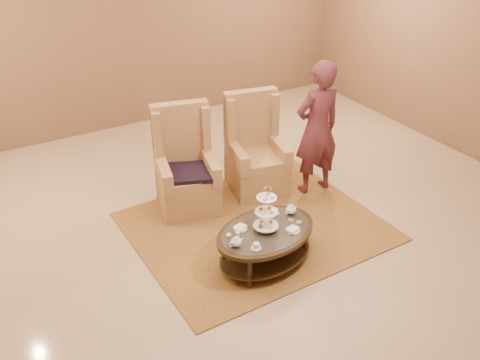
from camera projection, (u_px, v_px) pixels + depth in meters
ground at (255, 242)px, 6.34m from camera, size 8.00×8.00×0.00m
ceiling at (255, 242)px, 6.34m from camera, size 8.00×8.00×0.02m
wall_back at (124, 22)px, 8.45m from camera, size 8.00×0.04×3.50m
rug at (256, 226)px, 6.61m from camera, size 2.94×2.47×0.02m
tea_table at (265, 236)px, 5.83m from camera, size 1.32×1.01×1.00m
armchair_left at (186, 174)px, 6.85m from camera, size 0.88×0.90×1.34m
armchair_right at (255, 157)px, 7.26m from camera, size 0.85×0.87×1.33m
person at (317, 129)px, 6.94m from camera, size 0.68×0.46×1.83m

